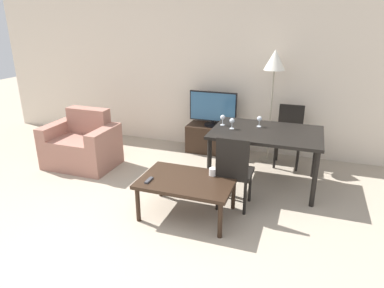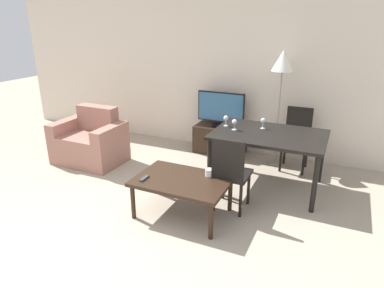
{
  "view_description": "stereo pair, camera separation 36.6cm",
  "coord_description": "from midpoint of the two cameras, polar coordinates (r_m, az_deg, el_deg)",
  "views": [
    {
      "loc": [
        1.88,
        -2.11,
        2.14
      ],
      "look_at": [
        0.54,
        1.69,
        0.65
      ],
      "focal_mm": 32.0,
      "sensor_mm": 36.0,
      "label": 1
    },
    {
      "loc": [
        2.22,
        -1.97,
        2.14
      ],
      "look_at": [
        0.54,
        1.69,
        0.65
      ],
      "focal_mm": 32.0,
      "sensor_mm": 36.0,
      "label": 2
    }
  ],
  "objects": [
    {
      "name": "ground_plane",
      "position": [
        3.59,
        -17.18,
        -17.29
      ],
      "size": [
        18.0,
        18.0,
        0.0
      ],
      "primitive_type": "plane",
      "color": "tan"
    },
    {
      "name": "wall_back",
      "position": [
        5.87,
        4.07,
        12.52
      ],
      "size": [
        7.8,
        0.06,
        2.7
      ],
      "color": "beige",
      "rests_on": "ground_plane"
    },
    {
      "name": "armchair",
      "position": [
        5.51,
        -14.77,
        0.22
      ],
      "size": [
        1.03,
        0.71,
        0.84
      ],
      "color": "#9E6B5B",
      "rests_on": "ground_plane"
    },
    {
      "name": "tv_stand",
      "position": [
        5.75,
        6.5,
        0.76
      ],
      "size": [
        0.83,
        0.43,
        0.46
      ],
      "color": "black",
      "rests_on": "ground_plane"
    },
    {
      "name": "tv",
      "position": [
        5.6,
        6.7,
        5.75
      ],
      "size": [
        0.78,
        0.27,
        0.57
      ],
      "color": "black",
      "rests_on": "tv_stand"
    },
    {
      "name": "coffee_table",
      "position": [
        3.85,
        1.12,
        -6.54
      ],
      "size": [
        1.05,
        0.72,
        0.45
      ],
      "color": "black",
      "rests_on": "ground_plane"
    },
    {
      "name": "dining_table",
      "position": [
        4.55,
        14.96,
        0.76
      ],
      "size": [
        1.41,
        0.98,
        0.75
      ],
      "color": "black",
      "rests_on": "ground_plane"
    },
    {
      "name": "dining_chair_near",
      "position": [
        3.93,
        9.07,
        -4.5
      ],
      "size": [
        0.4,
        0.4,
        0.91
      ],
      "color": "black",
      "rests_on": "ground_plane"
    },
    {
      "name": "dining_chair_far",
      "position": [
        5.32,
        18.97,
        1.33
      ],
      "size": [
        0.4,
        0.4,
        0.91
      ],
      "color": "black",
      "rests_on": "ground_plane"
    },
    {
      "name": "floor_lamp",
      "position": [
        5.18,
        16.87,
        12.12
      ],
      "size": [
        0.31,
        0.31,
        1.72
      ],
      "color": "gray",
      "rests_on": "ground_plane"
    },
    {
      "name": "remote_primary",
      "position": [
        3.84,
        -5.24,
        -5.78
      ],
      "size": [
        0.04,
        0.15,
        0.02
      ],
      "color": "#38383D",
      "rests_on": "coffee_table"
    },
    {
      "name": "cup_white_near",
      "position": [
        3.9,
        5.53,
        -4.8
      ],
      "size": [
        0.09,
        0.09,
        0.08
      ],
      "color": "white",
      "rests_on": "coffee_table"
    },
    {
      "name": "wine_glass_left",
      "position": [
        4.66,
        13.99,
        3.67
      ],
      "size": [
        0.07,
        0.07,
        0.15
      ],
      "color": "silver",
      "rests_on": "dining_table"
    },
    {
      "name": "wine_glass_center",
      "position": [
        4.53,
        9.4,
        3.52
      ],
      "size": [
        0.07,
        0.07,
        0.15
      ],
      "color": "silver",
      "rests_on": "dining_table"
    },
    {
      "name": "wine_glass_right",
      "position": [
        4.68,
        7.93,
        4.15
      ],
      "size": [
        0.07,
        0.07,
        0.15
      ],
      "color": "silver",
      "rests_on": "dining_table"
    }
  ]
}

